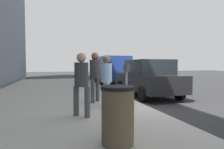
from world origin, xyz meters
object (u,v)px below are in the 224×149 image
pedestrian_at_meter (106,77)px  trash_bin (118,115)px  parked_sedan_near (147,78)px  parking_officer (95,73)px  pedestrian_bystander (81,80)px  parking_meter (127,75)px  parked_van_far (109,68)px

pedestrian_at_meter → trash_bin: size_ratio=1.66×
trash_bin → parked_sedan_near: bearing=-30.8°
parking_officer → pedestrian_bystander: bearing=-73.2°
parking_meter → pedestrian_bystander: bearing=126.5°
parked_sedan_near → trash_bin: 6.43m
parking_meter → parked_van_far: 9.37m
pedestrian_at_meter → parking_officer: 0.83m
pedestrian_at_meter → pedestrian_bystander: 1.50m
parked_sedan_near → parked_van_far: 6.96m
parking_meter → trash_bin: bearing=157.3°
parked_van_far → parking_officer: bearing=161.2°
pedestrian_bystander → parking_officer: (1.92, -0.75, 0.11)m
parking_officer → parking_meter: bearing=5.9°
parking_meter → parked_sedan_near: 2.94m
pedestrian_at_meter → parking_meter: bearing=14.0°
pedestrian_at_meter → parked_sedan_near: pedestrian_at_meter is taller
pedestrian_bystander → parked_sedan_near: (3.51, -3.65, -0.24)m
parking_meter → parking_officer: parking_officer is taller
parking_officer → trash_bin: 3.99m
parking_officer → parked_van_far: 9.03m
pedestrian_at_meter → parked_van_far: (9.33, -2.67, 0.13)m
parked_sedan_near → pedestrian_bystander: bearing=133.9°
pedestrian_at_meter → parking_officer: (0.79, 0.23, 0.12)m
parking_officer → parked_van_far: parked_van_far is taller
pedestrian_at_meter → parked_sedan_near: 3.58m
pedestrian_at_meter → pedestrian_bystander: bearing=-128.1°
pedestrian_bystander → parking_meter: bearing=-8.6°
pedestrian_at_meter → trash_bin: bearing=-98.5°
pedestrian_bystander → parked_van_far: size_ratio=0.33×
parked_van_far → pedestrian_at_meter: bearing=164.0°
parking_officer → parked_sedan_near: 3.33m
parking_officer → parked_van_far: (8.55, -2.90, 0.01)m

